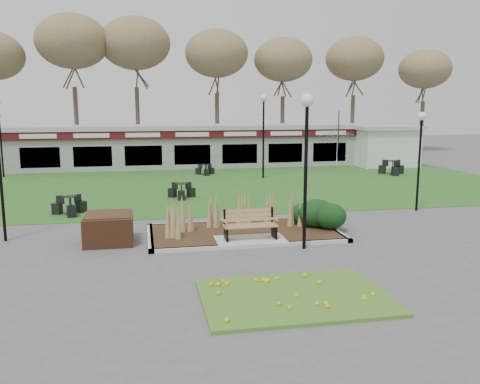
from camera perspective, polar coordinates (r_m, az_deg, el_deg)
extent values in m
plane|color=#515154|center=(16.05, 1.27, -5.86)|extent=(100.00, 100.00, 0.00)
cube|color=#275B1C|center=(27.64, -3.99, 0.83)|extent=(34.00, 16.00, 0.02)
cube|color=#3D6F1F|center=(11.82, 6.09, -11.61)|extent=(4.20, 3.00, 0.08)
cube|color=#352415|center=(17.17, 0.42, -4.60)|extent=(6.22, 3.22, 0.12)
cube|color=#B7B7B2|center=(15.65, 1.59, -6.05)|extent=(6.40, 0.18, 0.12)
cube|color=#B7B7B2|center=(18.71, -0.55, -3.38)|extent=(6.40, 0.18, 0.12)
cube|color=#B7B7B2|center=(16.86, -10.04, -5.03)|extent=(0.18, 3.40, 0.12)
cube|color=#B7B7B2|center=(18.03, 10.19, -4.06)|extent=(0.18, 3.40, 0.12)
cube|color=#B7B7B2|center=(16.18, 1.16, -5.50)|extent=(2.20, 1.20, 0.13)
cone|color=#A48852|center=(17.15, -6.08, -2.49)|extent=(0.36, 0.36, 1.15)
cone|color=#A48852|center=(17.65, -2.95, -2.10)|extent=(0.36, 0.36, 1.15)
cone|color=#A48852|center=(18.02, 0.42, -1.83)|extent=(0.36, 0.36, 1.15)
cone|color=#A48852|center=(18.03, 3.36, -1.84)|extent=(0.36, 0.36, 1.15)
cone|color=#A48852|center=(17.86, 6.16, -1.99)|extent=(0.36, 0.36, 1.15)
cone|color=#A48852|center=(16.34, -7.59, -3.15)|extent=(0.36, 0.36, 1.15)
ellipsoid|color=black|center=(17.92, 8.49, -2.36)|extent=(1.21, 1.10, 0.99)
ellipsoid|color=black|center=(17.69, 10.13, -2.70)|extent=(1.10, 1.00, 0.90)
ellipsoid|color=black|center=(18.49, 8.85, -2.18)|extent=(1.06, 0.96, 0.86)
ellipsoid|color=black|center=(18.31, 7.07, -2.42)|extent=(0.92, 0.84, 0.76)
cube|color=#976644|center=(16.05, 1.17, -3.79)|extent=(1.70, 0.57, 0.04)
cube|color=#976644|center=(16.28, 0.94, -2.58)|extent=(1.70, 0.13, 0.44)
cube|color=black|center=(15.97, -1.58, -4.69)|extent=(0.06, 0.55, 0.42)
cube|color=black|center=(16.28, 3.86, -4.42)|extent=(0.06, 0.55, 0.42)
cube|color=black|center=(16.14, -1.77, -2.81)|extent=(0.06, 0.06, 0.50)
cube|color=black|center=(16.46, 3.61, -2.58)|extent=(0.06, 0.06, 0.50)
cube|color=#976644|center=(15.84, -1.72, -3.31)|extent=(0.05, 0.50, 0.04)
cube|color=#976644|center=(16.18, 4.03, -3.05)|extent=(0.05, 0.50, 0.04)
cube|color=brown|center=(16.60, -14.53, -4.04)|extent=(1.50, 1.50, 0.90)
cube|color=#352415|center=(16.50, -14.60, -2.46)|extent=(1.40, 1.40, 0.06)
cube|color=gray|center=(35.38, -5.60, 4.91)|extent=(24.00, 3.00, 2.60)
cube|color=#4B1016|center=(33.77, -5.39, 6.46)|extent=(24.00, 0.18, 0.55)
cube|color=#BBBCC0|center=(35.29, -5.64, 7.26)|extent=(24.60, 3.40, 0.30)
cube|color=silver|center=(33.66, -5.37, 6.45)|extent=(22.00, 0.02, 0.28)
cube|color=black|center=(33.97, -5.36, 4.20)|extent=(22.00, 0.10, 1.30)
cube|color=silver|center=(37.23, 15.94, 4.82)|extent=(4.00, 3.00, 2.60)
cube|color=#BBBCC0|center=(37.14, 16.05, 6.97)|extent=(4.40, 3.40, 0.25)
cylinder|color=#47382B|center=(43.51, -18.64, 7.07)|extent=(0.36, 0.36, 5.17)
ellipsoid|color=brown|center=(43.66, -19.07, 14.70)|extent=(5.24, 5.24, 3.93)
cylinder|color=#47382B|center=(43.13, -10.65, 7.40)|extent=(0.36, 0.36, 5.17)
ellipsoid|color=brown|center=(43.28, -10.91, 15.10)|extent=(5.24, 5.24, 3.93)
cylinder|color=#47382B|center=(43.59, -2.68, 7.58)|extent=(0.36, 0.36, 5.17)
ellipsoid|color=brown|center=(43.74, -2.74, 15.20)|extent=(5.24, 5.24, 3.93)
cylinder|color=#47382B|center=(44.85, 5.00, 7.62)|extent=(0.36, 0.36, 5.17)
ellipsoid|color=brown|center=(44.99, 5.12, 15.03)|extent=(5.24, 5.24, 3.93)
cylinder|color=#47382B|center=(46.85, 12.14, 7.53)|extent=(0.36, 0.36, 5.17)
ellipsoid|color=brown|center=(46.98, 12.40, 14.62)|extent=(5.24, 5.24, 3.93)
cylinder|color=#47382B|center=(49.50, 18.60, 7.36)|extent=(0.36, 0.36, 5.17)
ellipsoid|color=brown|center=(49.63, 18.98, 14.06)|extent=(5.24, 5.24, 3.93)
cylinder|color=black|center=(15.23, 7.36, 1.45)|extent=(0.11, 0.11, 4.29)
sphere|color=white|center=(15.06, 7.56, 10.19)|extent=(0.39, 0.39, 0.39)
cylinder|color=black|center=(17.70, -25.26, 1.05)|extent=(0.10, 0.10, 3.86)
cylinder|color=black|center=(21.93, 19.45, 2.79)|extent=(0.09, 0.09, 3.71)
sphere|color=white|center=(21.79, 19.75, 8.02)|extent=(0.33, 0.33, 0.33)
cylinder|color=black|center=(29.83, 2.64, 5.83)|extent=(0.11, 0.11, 4.48)
sphere|color=white|center=(29.76, 2.68, 10.48)|extent=(0.40, 0.40, 0.40)
cylinder|color=black|center=(33.19, -25.26, 5.13)|extent=(0.11, 0.11, 4.27)
cylinder|color=black|center=(23.79, -6.56, -0.63)|extent=(0.40, 0.40, 0.03)
cylinder|color=black|center=(23.73, -6.58, 0.14)|extent=(0.05, 0.05, 0.66)
cylinder|color=black|center=(23.67, -6.60, 0.95)|extent=(0.55, 0.55, 0.02)
cube|color=black|center=(23.99, -5.52, -0.04)|extent=(0.41, 0.41, 0.42)
cube|color=black|center=(24.01, -7.61, -0.08)|extent=(0.44, 0.44, 0.42)
cube|color=black|center=(23.25, -6.60, -0.38)|extent=(0.34, 0.34, 0.42)
cylinder|color=black|center=(21.27, -18.52, -2.35)|extent=(0.43, 0.43, 0.03)
cylinder|color=black|center=(21.20, -18.57, -1.44)|extent=(0.05, 0.05, 0.70)
cylinder|color=black|center=(21.14, -18.62, -0.48)|extent=(0.58, 0.58, 0.02)
cube|color=black|center=(21.54, -17.40, -1.57)|extent=(0.47, 0.47, 0.45)
cube|color=black|center=(21.46, -19.84, -1.75)|extent=(0.41, 0.41, 0.45)
cube|color=black|center=(20.71, -18.40, -2.07)|extent=(0.40, 0.40, 0.45)
cylinder|color=black|center=(31.44, -3.91, 1.98)|extent=(0.38, 0.38, 0.03)
cylinder|color=black|center=(31.40, -3.91, 2.53)|extent=(0.04, 0.04, 0.61)
cylinder|color=black|center=(31.36, -3.92, 3.10)|extent=(0.51, 0.51, 0.02)
cube|color=black|center=(31.71, -3.25, 2.39)|extent=(0.40, 0.40, 0.39)
cube|color=black|center=(31.59, -4.70, 2.34)|extent=(0.39, 0.39, 0.39)
cube|color=black|center=(30.96, -3.77, 2.20)|extent=(0.30, 0.30, 0.39)
cylinder|color=black|center=(32.95, 16.71, 1.96)|extent=(0.50, 0.50, 0.03)
cylinder|color=black|center=(32.90, 16.74, 2.65)|extent=(0.06, 0.06, 0.82)
cylinder|color=black|center=(32.85, 16.78, 3.38)|extent=(0.68, 0.68, 0.03)
cube|color=black|center=(33.37, 17.48, 2.44)|extent=(0.49, 0.49, 0.52)
cube|color=black|center=(33.07, 15.68, 2.46)|extent=(0.54, 0.54, 0.52)
cube|color=black|center=(32.32, 17.03, 2.23)|extent=(0.46, 0.46, 0.52)
cylinder|color=black|center=(30.45, 10.89, 3.59)|extent=(0.06, 0.06, 2.20)
imported|color=#3464B8|center=(30.38, 10.93, 4.91)|extent=(2.88, 2.91, 2.07)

